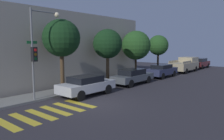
% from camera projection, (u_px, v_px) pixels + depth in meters
% --- Properties ---
extents(ground_plane, '(60.00, 60.00, 0.00)m').
position_uv_depth(ground_plane, '(94.00, 104.00, 13.37)').
color(ground_plane, '#2D2B30').
extents(sidewalk, '(26.00, 2.20, 0.14)m').
position_uv_depth(sidewalk, '(53.00, 93.00, 16.11)').
color(sidewalk, slate).
rests_on(sidewalk, ground).
extents(building_row, '(26.00, 6.00, 6.51)m').
position_uv_depth(building_row, '(21.00, 49.00, 18.61)').
color(building_row, '#A89E8E').
rests_on(building_row, ground).
extents(crosswalk, '(5.02, 2.60, 0.00)m').
position_uv_depth(crosswalk, '(48.00, 112.00, 11.79)').
color(crosswalk, gold).
rests_on(crosswalk, ground).
extents(traffic_light_pole, '(2.45, 0.56, 5.91)m').
position_uv_depth(traffic_light_pole, '(39.00, 44.00, 13.91)').
color(traffic_light_pole, slate).
rests_on(traffic_light_pole, ground).
extents(sedan_near_corner, '(4.32, 1.84, 1.43)m').
position_uv_depth(sedan_near_corner, '(87.00, 85.00, 15.64)').
color(sedan_near_corner, '#B7BABF').
rests_on(sedan_near_corner, ground).
extents(sedan_middle, '(4.64, 1.74, 1.42)m').
position_uv_depth(sedan_middle, '(133.00, 76.00, 20.04)').
color(sedan_middle, '#4C5156').
rests_on(sedan_middle, ground).
extents(sedan_far_end, '(4.47, 1.76, 1.45)m').
position_uv_depth(sedan_far_end, '(162.00, 70.00, 24.42)').
color(sedan_far_end, '#2D3351').
rests_on(sedan_far_end, ground).
extents(pickup_truck, '(5.46, 2.12, 1.93)m').
position_uv_depth(pickup_truck, '(185.00, 65.00, 29.43)').
color(pickup_truck, tan).
rests_on(pickup_truck, ground).
extents(sedan_tail_of_row, '(4.65, 1.78, 1.54)m').
position_uv_depth(sedan_tail_of_row, '(200.00, 63.00, 33.99)').
color(sedan_tail_of_row, maroon).
rests_on(sedan_tail_of_row, ground).
extents(tree_near_corner, '(2.77, 2.77, 5.51)m').
position_uv_depth(tree_near_corner, '(61.00, 38.00, 16.00)').
color(tree_near_corner, '#4C3823').
rests_on(tree_near_corner, ground).
extents(tree_midblock, '(2.69, 2.69, 5.07)m').
position_uv_depth(tree_midblock, '(108.00, 44.00, 19.97)').
color(tree_midblock, '#4C3823').
rests_on(tree_midblock, ground).
extents(tree_far_end, '(3.12, 3.12, 5.14)m').
position_uv_depth(tree_far_end, '(136.00, 45.00, 23.52)').
color(tree_far_end, '#42301E').
rests_on(tree_far_end, ground).
extents(tree_behind_truck, '(2.51, 2.51, 4.83)m').
position_uv_depth(tree_behind_truck, '(158.00, 45.00, 27.32)').
color(tree_behind_truck, '#42301E').
rests_on(tree_behind_truck, ground).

